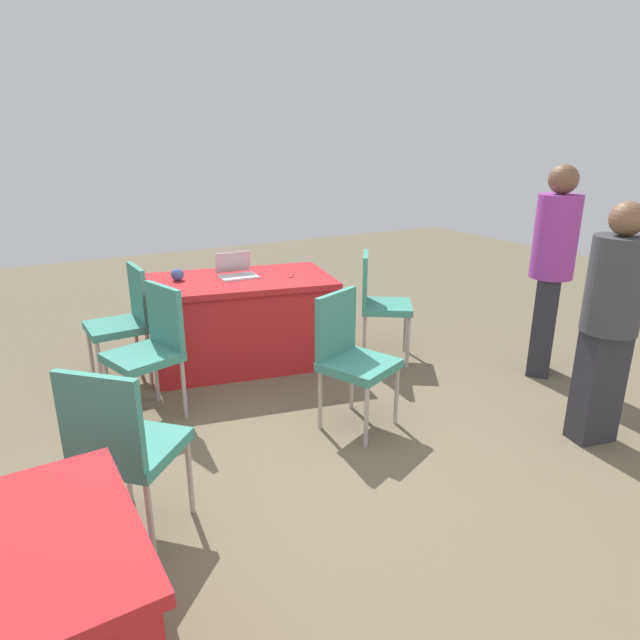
{
  "coord_description": "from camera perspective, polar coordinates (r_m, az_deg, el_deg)",
  "views": [
    {
      "loc": [
        1.41,
        2.54,
        1.91
      ],
      "look_at": [
        -0.1,
        -0.11,
        0.9
      ],
      "focal_mm": 30.48,
      "sensor_mm": 36.0,
      "label": 1
    }
  ],
  "objects": [
    {
      "name": "table_foreground",
      "position": [
        4.87,
        -8.21,
        -0.05
      ],
      "size": [
        1.73,
        1.21,
        0.78
      ],
      "rotation": [
        0.0,
        0.0,
        -0.21
      ],
      "color": "#AD1E23",
      "rests_on": "ground"
    },
    {
      "name": "yarn_ball",
      "position": [
        4.78,
        -14.74,
        4.64
      ],
      "size": [
        0.11,
        0.11,
        0.11
      ],
      "primitive_type": "sphere",
      "color": "#3F5999",
      "rests_on": "table_foreground"
    },
    {
      "name": "ground_plane",
      "position": [
        3.48,
        -0.51,
        -15.01
      ],
      "size": [
        14.4,
        14.4,
        0.0
      ],
      "primitive_type": "plane",
      "color": "brown"
    },
    {
      "name": "chair_back_row",
      "position": [
        4.67,
        -19.86,
        0.29
      ],
      "size": [
        0.46,
        0.46,
        0.96
      ],
      "rotation": [
        0.0,
        0.0,
        4.76
      ],
      "color": "#9E9993",
      "rests_on": "ground"
    },
    {
      "name": "chair_aisle",
      "position": [
        4.01,
        -17.32,
        -2.47
      ],
      "size": [
        0.55,
        0.55,
        0.95
      ],
      "rotation": [
        0.0,
        0.0,
        -1.28
      ],
      "color": "#9E9993",
      "rests_on": "ground"
    },
    {
      "name": "laptop_silver",
      "position": [
        4.83,
        -8.76,
        5.0
      ],
      "size": [
        0.34,
        0.32,
        0.21
      ],
      "rotation": [
        0.0,
        0.0,
        -0.08
      ],
      "color": "silver",
      "rests_on": "table_foreground"
    },
    {
      "name": "scissors_red",
      "position": [
        4.83,
        -3.02,
        4.75
      ],
      "size": [
        0.12,
        0.17,
        0.01
      ],
      "primitive_type": "cube",
      "rotation": [
        0.0,
        0.0,
        1.04
      ],
      "color": "red",
      "rests_on": "table_foreground"
    },
    {
      "name": "chair_tucked_left",
      "position": [
        4.89,
        6.2,
        2.23
      ],
      "size": [
        0.61,
        0.61,
        0.97
      ],
      "rotation": [
        0.0,
        0.0,
        0.97
      ],
      "color": "#9E9993",
      "rests_on": "ground"
    },
    {
      "name": "chair_by_pillar",
      "position": [
        3.72,
        3.26,
        -3.44
      ],
      "size": [
        0.57,
        0.57,
        0.94
      ],
      "rotation": [
        0.0,
        0.0,
        0.39
      ],
      "color": "#9E9993",
      "rests_on": "ground"
    },
    {
      "name": "chair_near_front",
      "position": [
        2.8,
        -20.08,
        -12.02
      ],
      "size": [
        0.62,
        0.62,
        0.95
      ],
      "rotation": [
        0.0,
        0.0,
        2.36
      ],
      "color": "#9E9993",
      "rests_on": "ground"
    },
    {
      "name": "person_attendee_standing",
      "position": [
        3.85,
        28.19,
        0.44
      ],
      "size": [
        0.41,
        0.41,
        1.58
      ],
      "rotation": [
        0.0,
        0.0,
        2.92
      ],
      "color": "#26262D",
      "rests_on": "ground"
    },
    {
      "name": "person_presenter",
      "position": [
        4.82,
        23.2,
        5.64
      ],
      "size": [
        0.48,
        0.48,
        1.74
      ],
      "rotation": [
        0.0,
        0.0,
        0.64
      ],
      "color": "#26262D",
      "rests_on": "ground"
    }
  ]
}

